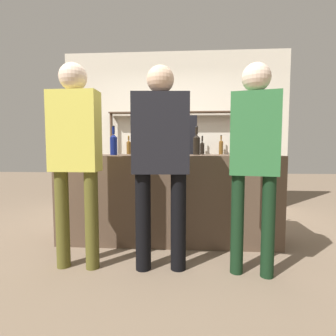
# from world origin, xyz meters

# --- Properties ---
(ground_plane) EXTENTS (16.00, 16.00, 0.00)m
(ground_plane) POSITION_xyz_m (0.00, 0.00, 0.00)
(ground_plane) COLOR #7A6651
(bar_counter) EXTENTS (2.45, 0.59, 1.00)m
(bar_counter) POSITION_xyz_m (0.00, 0.00, 0.50)
(bar_counter) COLOR brown
(bar_counter) RESTS_ON ground_plane
(back_wall) EXTENTS (4.05, 0.12, 2.80)m
(back_wall) POSITION_xyz_m (0.00, 1.90, 1.40)
(back_wall) COLOR beige
(back_wall) RESTS_ON ground_plane
(back_shelf) EXTENTS (2.34, 0.18, 1.71)m
(back_shelf) POSITION_xyz_m (-0.01, 1.72, 1.14)
(back_shelf) COLOR #4C3828
(back_shelf) RESTS_ON ground_plane
(counter_bottle_0) EXTENTS (0.08, 0.08, 0.33)m
(counter_bottle_0) POSITION_xyz_m (-0.63, -0.02, 1.12)
(counter_bottle_0) COLOR #0F1956
(counter_bottle_0) RESTS_ON bar_counter
(counter_bottle_1) EXTENTS (0.07, 0.07, 0.32)m
(counter_bottle_1) POSITION_xyz_m (0.96, 0.17, 1.11)
(counter_bottle_1) COLOR brown
(counter_bottle_1) RESTS_ON bar_counter
(counter_bottle_2) EXTENTS (0.08, 0.08, 0.34)m
(counter_bottle_2) POSITION_xyz_m (-1.02, 0.03, 1.13)
(counter_bottle_2) COLOR black
(counter_bottle_2) RESTS_ON bar_counter
(counter_bottle_3) EXTENTS (0.08, 0.08, 0.34)m
(counter_bottle_3) POSITION_xyz_m (0.33, 0.15, 1.13)
(counter_bottle_3) COLOR black
(counter_bottle_3) RESTS_ON bar_counter
(wine_glass) EXTENTS (0.07, 0.07, 0.17)m
(wine_glass) POSITION_xyz_m (-0.11, -0.15, 1.12)
(wine_glass) COLOR silver
(wine_glass) RESTS_ON bar_counter
(ice_bucket) EXTENTS (0.21, 0.21, 0.25)m
(ice_bucket) POSITION_xyz_m (-0.30, 0.02, 1.12)
(ice_bucket) COLOR #B2B2B7
(ice_bucket) RESTS_ON bar_counter
(cork_jar) EXTENTS (0.14, 0.14, 0.14)m
(cork_jar) POSITION_xyz_m (-0.00, 0.12, 1.07)
(cork_jar) COLOR silver
(cork_jar) RESTS_ON bar_counter
(customer_center) EXTENTS (0.50, 0.25, 1.77)m
(customer_center) POSITION_xyz_m (-0.02, -0.74, 1.04)
(customer_center) COLOR black
(customer_center) RESTS_ON ground_plane
(customer_left) EXTENTS (0.43, 0.24, 1.80)m
(customer_left) POSITION_xyz_m (-0.77, -0.75, 1.08)
(customer_left) COLOR brown
(customer_left) RESTS_ON ground_plane
(customer_right) EXTENTS (0.41, 0.25, 1.76)m
(customer_right) POSITION_xyz_m (0.76, -0.79, 1.07)
(customer_right) COLOR black
(customer_right) RESTS_ON ground_plane
(server_behind_counter) EXTENTS (0.53, 0.32, 1.78)m
(server_behind_counter) POSITION_xyz_m (0.10, 0.93, 1.04)
(server_behind_counter) COLOR black
(server_behind_counter) RESTS_ON ground_plane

